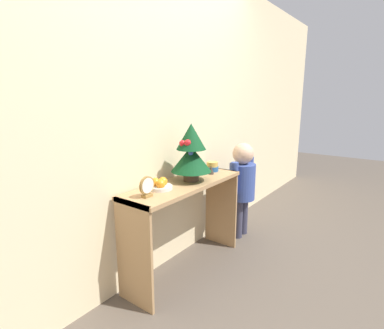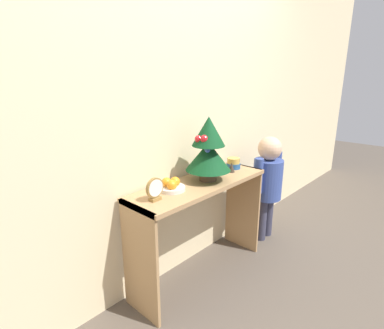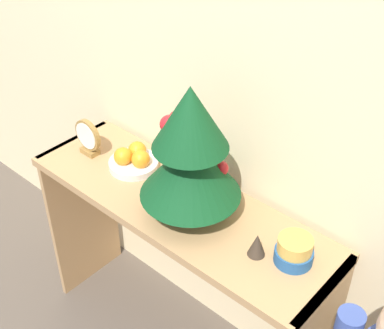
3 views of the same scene
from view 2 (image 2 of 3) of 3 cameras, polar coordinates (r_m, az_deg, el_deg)
ground_plane at (r=2.36m, az=5.03°, el=-21.69°), size 12.00×12.00×0.00m
back_wall at (r=2.14m, az=-2.87°, el=10.91°), size 7.00×0.05×2.50m
console_table at (r=2.16m, az=1.61°, el=-7.74°), size 1.13×0.36×0.74m
mini_tree at (r=2.07m, az=3.12°, el=3.11°), size 0.32×0.32×0.45m
fruit_bowl at (r=1.94m, az=-3.95°, el=-4.03°), size 0.18×0.18×0.08m
singing_bowl at (r=2.42m, az=7.89°, el=0.22°), size 0.11×0.11×0.08m
desk_clock at (r=1.78m, az=-7.08°, el=-4.74°), size 0.12×0.04×0.14m
figurine at (r=2.32m, az=7.53°, el=-0.53°), size 0.05×0.05×0.08m
child_figure at (r=2.76m, az=14.21°, el=-2.57°), size 0.40×0.26×0.96m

